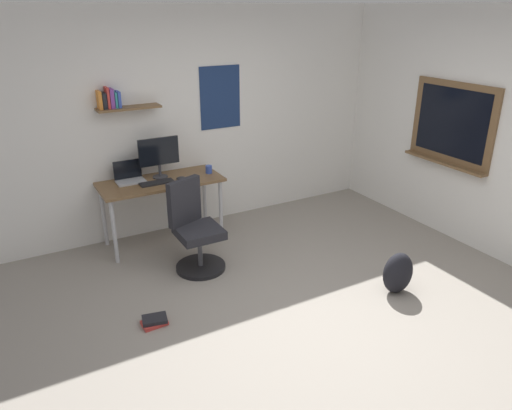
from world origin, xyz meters
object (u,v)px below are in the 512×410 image
desk (161,187)px  monitor_primary (159,155)px  computer_mouse (181,178)px  backpack (398,273)px  laptop (130,177)px  office_chair (195,232)px  book_stack_on_floor (154,321)px  keyboard (157,183)px  coffee_mug (209,169)px

desk → monitor_primary: monitor_primary is taller
computer_mouse → backpack: (1.38, -2.05, -0.57)m
backpack → laptop: bearing=129.8°
computer_mouse → backpack: 2.54m
monitor_primary → laptop: bearing=171.9°
desk → monitor_primary: size_ratio=2.93×
desk → office_chair: 0.79m
monitor_primary → book_stack_on_floor: 1.98m
computer_mouse → monitor_primary: bearing=136.1°
book_stack_on_floor → laptop: bearing=79.2°
keyboard → book_stack_on_floor: 1.69m
monitor_primary → keyboard: 0.33m
desk → office_chair: bearing=-83.1°
laptop → coffee_mug: 0.90m
computer_mouse → coffee_mug: size_ratio=1.13×
office_chair → desk: bearing=96.9°
monitor_primary → computer_mouse: (0.18, -0.17, -0.25)m
laptop → computer_mouse: (0.52, -0.22, -0.04)m
keyboard → book_stack_on_floor: (-0.55, -1.42, -0.73)m
office_chair → monitor_primary: monitor_primary is taller
office_chair → monitor_primary: size_ratio=2.05×
computer_mouse → backpack: bearing=-56.1°
coffee_mug → book_stack_on_floor: size_ratio=0.39×
office_chair → computer_mouse: 0.77m
laptop → backpack: laptop is taller
desk → coffee_mug: 0.59m
laptop → keyboard: bearing=-42.7°
office_chair → book_stack_on_floor: (-0.71, -0.75, -0.38)m
monitor_primary → coffee_mug: bearing=-12.5°
desk → backpack: size_ratio=3.28×
keyboard → book_stack_on_floor: keyboard is taller
backpack → keyboard: bearing=128.9°
desk → coffee_mug: coffee_mug is taller
book_stack_on_floor → computer_mouse: bearing=59.7°
laptop → coffee_mug: bearing=-10.8°
coffee_mug → monitor_primary: bearing=167.5°
book_stack_on_floor → desk: bearing=67.5°
laptop → coffee_mug: (0.89, -0.17, -0.01)m
laptop → book_stack_on_floor: bearing=-100.8°
desk → book_stack_on_floor: size_ratio=5.76×
backpack → coffee_mug: bearing=115.7°
office_chair → backpack: office_chair is taller
coffee_mug → backpack: (1.01, -2.10, -0.59)m
laptop → keyboard: (0.24, -0.22, -0.04)m
monitor_primary → book_stack_on_floor: size_ratio=1.97×
coffee_mug → backpack: size_ratio=0.22×
desk → book_stack_on_floor: desk is taller
keyboard → backpack: keyboard is taller
laptop → keyboard: 0.33m
computer_mouse → coffee_mug: 0.37m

